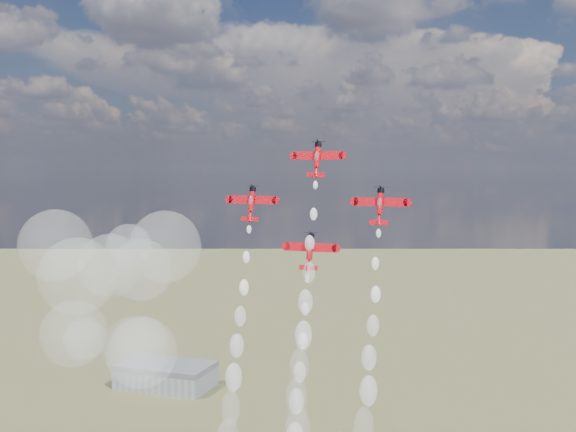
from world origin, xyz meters
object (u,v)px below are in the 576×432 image
(plane_right, at_px, (380,205))
(plane_slot, at_px, (310,251))
(plane_left, at_px, (251,203))
(hangar, at_px, (166,375))
(plane_lead, at_px, (317,159))

(plane_right, height_order, plane_slot, plane_right)
(plane_left, height_order, plane_slot, plane_left)
(hangar, relative_size, plane_right, 4.34)
(plane_right, bearing_deg, plane_slot, -170.06)
(plane_right, bearing_deg, plane_lead, 170.06)
(hangar, relative_size, plane_slot, 4.34)
(hangar, height_order, plane_left, plane_left)
(plane_right, xyz_separation_m, plane_slot, (-14.83, -2.60, -10.05))
(plane_left, relative_size, plane_slot, 1.00)
(plane_left, distance_m, plane_slot, 18.10)
(plane_lead, distance_m, plane_slot, 20.76)
(hangar, distance_m, plane_slot, 243.56)
(hangar, relative_size, plane_left, 4.34)
(plane_lead, relative_size, plane_right, 1.00)
(plane_left, bearing_deg, plane_slot, -9.94)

